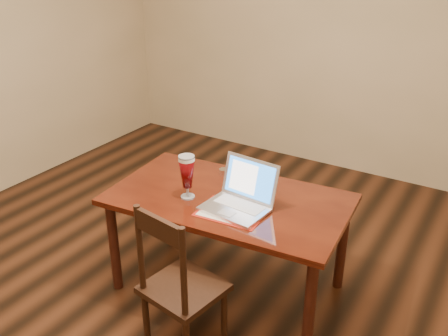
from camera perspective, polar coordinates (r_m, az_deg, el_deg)
The scene contains 4 objects.
ground at distance 3.25m, azimuth -5.53°, elevation -15.19°, with size 5.00×5.00×0.00m, color black.
room_shell at distance 2.51m, azimuth -7.26°, elevation 17.24°, with size 4.51×5.01×2.71m.
dining_table at distance 3.03m, azimuth 0.41°, elevation -4.47°, with size 1.49×0.92×0.94m.
dining_chair at distance 2.69m, azimuth -5.12°, elevation -13.36°, with size 0.44×0.42×0.90m.
Camera 1 is at (1.55, -1.94, 2.10)m, focal length 40.00 mm.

